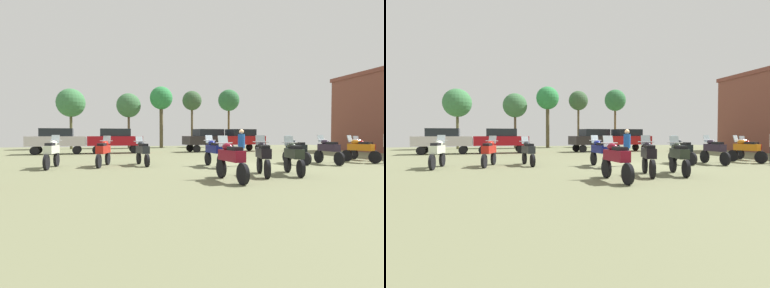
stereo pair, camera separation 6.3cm
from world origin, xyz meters
TOP-DOWN VIEW (x-y plane):
  - ground_plane at (0.00, 0.00)m, footprint 44.00×52.00m
  - motorcycle_1 at (3.04, 0.13)m, footprint 0.62×2.14m
  - motorcycle_2 at (-6.60, 1.38)m, footprint 0.77×2.17m
  - motorcycle_3 at (-1.52, -0.07)m, footprint 0.62×2.28m
  - motorcycle_5 at (0.53, -3.52)m, footprint 0.77×2.11m
  - motorcycle_6 at (-2.39, -4.40)m, footprint 0.62×2.29m
  - motorcycle_7 at (4.62, -0.36)m, footprint 0.62×2.24m
  - motorcycle_8 at (8.43, 1.29)m, footprint 0.62×2.20m
  - motorcycle_9 at (-0.74, -3.49)m, footprint 0.81×2.07m
  - motorcycle_10 at (6.99, 0.04)m, footprint 0.80×2.17m
  - motorcycle_11 at (-4.74, 1.42)m, footprint 0.69×2.15m
  - motorcycle_12 at (-8.84, 1.17)m, footprint 0.62×2.21m
  - car_1 at (5.06, 11.80)m, footprint 4.54×2.50m
  - car_2 at (-10.36, 11.72)m, footprint 4.40×2.05m
  - car_3 at (-5.95, 11.87)m, footprint 4.32×1.85m
  - car_4 at (2.05, 12.00)m, footprint 4.55×2.51m
  - person_2 at (-0.10, -0.07)m, footprint 0.48×0.48m
  - tree_1 at (-0.80, 20.67)m, footprint 2.59×2.59m
  - tree_2 at (7.77, 21.58)m, footprint 2.64×2.64m
  - tree_3 at (-4.41, 21.24)m, footprint 2.72×2.72m
  - tree_4 at (-10.37, 20.18)m, footprint 2.95×2.95m
  - tree_5 at (3.08, 21.65)m, footprint 2.32×2.32m

SIDE VIEW (x-z plane):
  - ground_plane at x=0.00m, z-range 0.00..0.02m
  - motorcycle_8 at x=8.43m, z-range 0.01..1.45m
  - motorcycle_11 at x=-4.74m, z-range 0.01..1.45m
  - motorcycle_5 at x=0.53m, z-range 0.01..1.47m
  - motorcycle_2 at x=-6.60m, z-range 0.01..1.48m
  - motorcycle_1 at x=3.04m, z-range 0.00..1.49m
  - motorcycle_10 at x=6.99m, z-range 0.01..1.49m
  - motorcycle_9 at x=-0.74m, z-range 0.00..1.50m
  - motorcycle_6 at x=-2.39m, z-range 0.01..1.50m
  - motorcycle_3 at x=-1.52m, z-range 0.01..1.51m
  - motorcycle_12 at x=-8.84m, z-range 0.01..1.51m
  - motorcycle_7 at x=4.62m, z-range 0.01..1.51m
  - person_2 at x=-0.10m, z-range 0.17..1.96m
  - car_1 at x=5.06m, z-range 0.19..2.19m
  - car_2 at x=-10.36m, z-range 0.19..2.19m
  - car_3 at x=-5.95m, z-range 0.19..2.19m
  - car_4 at x=2.05m, z-range 0.19..2.19m
  - tree_3 at x=-4.41m, z-range 1.70..7.86m
  - tree_4 at x=-10.37m, z-range 1.67..7.97m
  - tree_5 at x=3.08m, z-range 2.16..8.91m
  - tree_1 at x=-0.80m, z-range 2.07..9.04m
  - tree_2 at x=7.77m, z-range 2.18..9.26m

